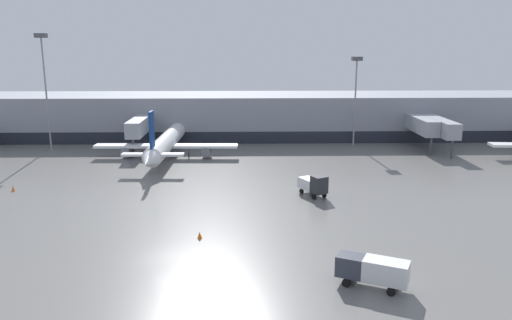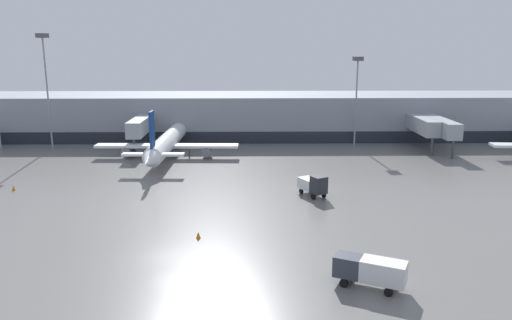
% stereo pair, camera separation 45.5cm
% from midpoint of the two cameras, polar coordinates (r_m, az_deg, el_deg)
% --- Properties ---
extents(ground_plane, '(320.00, 320.00, 0.00)m').
position_cam_midpoint_polar(ground_plane, '(47.82, -10.11, -10.79)').
color(ground_plane, slate).
extents(terminal_building, '(160.00, 30.57, 9.00)m').
position_cam_midpoint_polar(terminal_building, '(106.24, -4.85, 5.06)').
color(terminal_building, gray).
rests_on(terminal_building, ground_plane).
extents(parked_jet_1, '(24.75, 33.19, 9.54)m').
position_cam_midpoint_polar(parked_jet_1, '(87.43, -10.02, 1.95)').
color(parked_jet_1, white).
rests_on(parked_jet_1, ground_plane).
extents(service_truck_0, '(5.92, 4.12, 2.48)m').
position_cam_midpoint_polar(service_truck_0, '(42.00, 13.24, -12.11)').
color(service_truck_0, silver).
rests_on(service_truck_0, ground_plane).
extents(service_truck_1, '(3.63, 4.72, 2.92)m').
position_cam_midpoint_polar(service_truck_1, '(64.86, 6.77, -2.80)').
color(service_truck_1, silver).
rests_on(service_truck_1, ground_plane).
extents(traffic_cone_0, '(0.49, 0.49, 0.70)m').
position_cam_midpoint_polar(traffic_cone_0, '(51.38, -6.36, -8.52)').
color(traffic_cone_0, orange).
rests_on(traffic_cone_0, ground_plane).
extents(traffic_cone_3, '(0.43, 0.43, 0.73)m').
position_cam_midpoint_polar(traffic_cone_3, '(74.55, -25.81, -2.89)').
color(traffic_cone_3, orange).
rests_on(traffic_cone_3, ground_plane).
extents(apron_light_mast_1, '(1.80, 1.80, 21.17)m').
position_cam_midpoint_polar(apron_light_mast_1, '(100.11, -22.90, 10.45)').
color(apron_light_mast_1, gray).
rests_on(apron_light_mast_1, ground_plane).
extents(apron_light_mast_7, '(1.80, 1.80, 17.01)m').
position_cam_midpoint_polar(apron_light_mast_7, '(97.60, 11.64, 9.48)').
color(apron_light_mast_7, gray).
rests_on(apron_light_mast_7, ground_plane).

